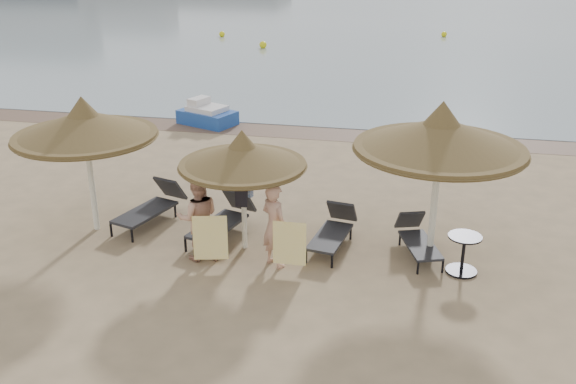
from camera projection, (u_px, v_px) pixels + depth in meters
name	position (u px, v px, depth m)	size (l,w,h in m)	color
ground	(218.00, 268.00, 12.71)	(160.00, 160.00, 0.00)	#9B825F
wet_sand_strip	(303.00, 132.00, 21.22)	(200.00, 1.60, 0.01)	brown
palapa_left	(84.00, 125.00, 13.46)	(3.06, 3.06, 3.03)	white
palapa_center	(242.00, 155.00, 12.76)	(2.61, 2.61, 2.58)	white
palapa_right	(441.00, 136.00, 12.09)	(3.32, 3.32, 3.29)	white
lounger_far_left	(153.00, 205.00, 14.60)	(1.20, 2.08, 0.88)	black
lounger_near_left	(224.00, 218.00, 13.95)	(1.14, 2.04, 0.87)	black
lounger_near_right	(334.00, 229.00, 13.51)	(0.88, 1.88, 0.81)	black
lounger_far_right	(417.00, 238.00, 13.21)	(1.04, 1.74, 0.74)	black
side_table	(463.00, 255.00, 12.43)	(0.65, 0.65, 0.79)	black
person_left	(198.00, 211.00, 12.72)	(0.96, 0.62, 2.08)	tan
person_right	(274.00, 219.00, 12.46)	(0.93, 0.60, 2.01)	tan
towel_left	(210.00, 238.00, 12.49)	(0.66, 0.17, 0.95)	yellow
towel_right	(289.00, 244.00, 12.32)	(0.65, 0.03, 0.91)	yellow
bag_patterned	(246.00, 187.00, 13.21)	(0.33, 0.21, 0.40)	silver
bag_dark	(242.00, 199.00, 12.94)	(0.25, 0.10, 0.35)	black
pedal_boat	(207.00, 115.00, 21.95)	(2.17, 1.74, 0.88)	#1D479F
buoy_left	(263.00, 45.00, 35.87)	(0.41, 0.41, 0.41)	yellow
buoy_mid	(444.00, 34.00, 39.66)	(0.34, 0.34, 0.34)	yellow
buoy_extra	(222.00, 34.00, 39.64)	(0.36, 0.36, 0.36)	yellow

